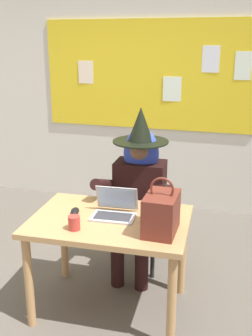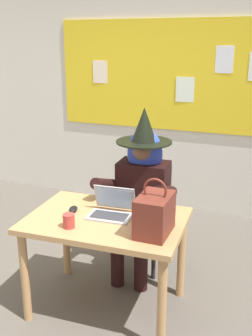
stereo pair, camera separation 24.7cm
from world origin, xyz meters
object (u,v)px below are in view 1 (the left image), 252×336
Objects in this scene: person_costumed at (139,184)px; laptop at (115,210)px; chair_at_desk at (142,210)px; coffee_mug at (74,223)px; computer_mouse at (75,211)px; handbag at (161,213)px; desk_main at (110,232)px.

person_costumed is 4.37× the size of laptop.
person_costumed reaches higher than chair_at_desk.
laptop reaches higher than coffee_mug.
coffee_mug is (0.10, -0.24, 0.03)m from computer_mouse.
chair_at_desk is 1.03m from coffee_mug.
handbag reaches higher than chair_at_desk.
desk_main is 0.32m from coffee_mug.
chair_at_desk is at bearing 77.66° from coffee_mug.
desk_main is 1.29× the size of chair_at_desk.
coffee_mug is (-0.55, -0.13, -0.09)m from handbag.
handbag is at bearing 13.17° from coffee_mug.
person_costumed is 0.56m from laptop.
chair_at_desk is at bearing 83.38° from laptop.
chair_at_desk reaches higher than coffee_mug.
handbag is at bearing -27.60° from laptop.
person_costumed is 13.61× the size of computer_mouse.
person_costumed is at bearing 82.80° from laptop.
computer_mouse is 0.68m from handbag.
person_costumed is at bearing 86.00° from desk_main.
chair_at_desk is 0.63× the size of person_costumed.
coffee_mug is (-0.17, -0.23, 0.15)m from desk_main.
computer_mouse is at bearing -22.08° from chair_at_desk.
laptop reaches higher than computer_mouse.
coffee_mug is (-0.18, -0.29, 0.00)m from laptop.
chair_at_desk is at bearing 86.71° from desk_main.
computer_mouse is (-0.31, -0.72, 0.26)m from chair_at_desk.
desk_main is 0.30m from computer_mouse.
handbag is (0.66, -0.11, 0.12)m from computer_mouse.
handbag is at bearing 22.96° from person_costumed.
coffee_mug is (-0.21, -0.84, 0.00)m from person_costumed.
handbag is (0.37, -0.16, 0.09)m from laptop.
person_costumed is at bearing 1.79° from chair_at_desk.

